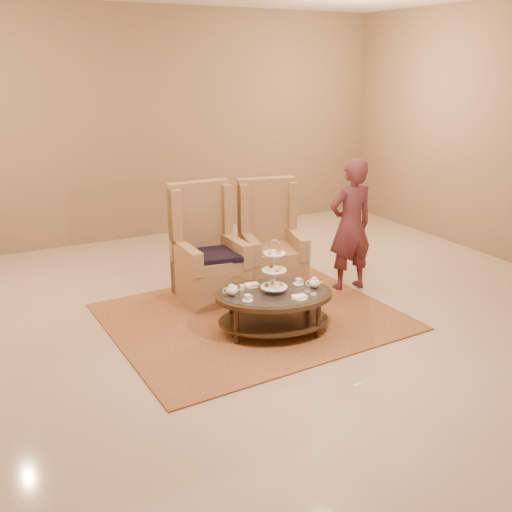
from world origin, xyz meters
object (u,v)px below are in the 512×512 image
tea_table (274,300)px  person (351,225)px  armchair_left (207,260)px  armchair_right (270,251)px

tea_table → person: (1.42, 0.66, 0.44)m
armchair_left → armchair_right: (0.83, -0.02, -0.01)m
armchair_right → armchair_left: bearing=-168.7°
armchair_left → person: (1.64, -0.56, 0.35)m
tea_table → armchair_left: 1.25m
tea_table → armchair_right: bearing=81.0°
tea_table → armchair_right: (0.62, 1.20, 0.08)m
armchair_left → tea_table: bearing=-80.4°
tea_table → armchair_left: bearing=118.3°
armchair_left → person: person is taller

